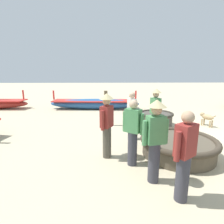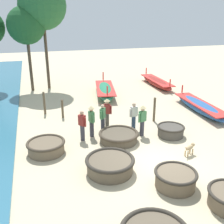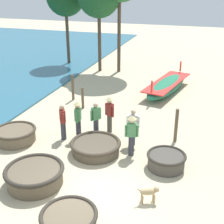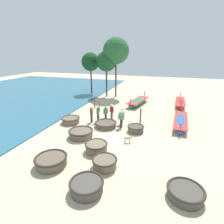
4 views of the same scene
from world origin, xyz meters
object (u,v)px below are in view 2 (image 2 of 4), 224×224
object	(u,v)px
coracle_beside_post	(110,164)
fisherman_hauling	(103,118)
mooring_post_mid_beach	(154,110)
coracle_far_right	(171,130)
coracle_weathered	(175,178)
coracle_far_left	(119,136)
mooring_post_shoreline	(44,103)
fisherman_with_hat	(134,116)
mooring_post_inland	(62,109)
long_boat_green_hull	(105,90)
fisherman_standing_right	(91,119)
tree_leftmost	(26,26)
fisherman_standing_left	(82,125)
tree_right_mid	(42,6)
long_boat_white_hull	(157,82)
dog	(190,148)
fisherman_by_coracle	(107,111)
long_boat_blue_hull	(200,106)
fisherman_crouching	(142,119)
coracle_upturned	(46,147)

from	to	relation	value
coracle_beside_post	fisherman_hauling	size ratio (longest dim) A/B	1.27
mooring_post_mid_beach	coracle_far_right	bearing A→B (deg)	-91.64
coracle_weathered	coracle_far_left	xyz separation A→B (m)	(-0.80, 4.14, -0.07)
coracle_weathered	mooring_post_shoreline	xyz separation A→B (m)	(-4.06, 9.22, 0.38)
coracle_weathered	fisherman_with_hat	world-z (taller)	fisherman_with_hat
mooring_post_mid_beach	mooring_post_inland	xyz separation A→B (m)	(-5.11, 2.19, -0.16)
long_boat_green_hull	fisherman_standing_right	bearing A→B (deg)	-110.99
mooring_post_inland	tree_leftmost	bearing A→B (deg)	102.81
fisherman_standing_left	mooring_post_shoreline	xyz separation A→B (m)	(-1.57, 4.44, -0.11)
coracle_weathered	long_boat_green_hull	bearing A→B (deg)	86.38
mooring_post_mid_beach	tree_leftmost	size ratio (longest dim) A/B	0.22
coracle_beside_post	tree_right_mid	world-z (taller)	tree_right_mid
coracle_beside_post	long_boat_white_hull	size ratio (longest dim) A/B	0.36
coracle_far_left	mooring_post_mid_beach	world-z (taller)	mooring_post_mid_beach
long_boat_green_hull	fisherman_standing_right	distance (m)	7.59
long_boat_green_hull	dog	world-z (taller)	long_boat_green_hull
coracle_far_left	tree_leftmost	size ratio (longest dim) A/B	0.30
fisherman_by_coracle	dog	xyz separation A→B (m)	(2.65, -4.17, -0.59)
fisherman_standing_left	mooring_post_inland	distance (m)	3.51
long_boat_blue_hull	fisherman_hauling	xyz separation A→B (m)	(-6.98, -1.30, 0.50)
fisherman_hauling	fisherman_by_coracle	distance (m)	0.74
fisherman_hauling	mooring_post_inland	world-z (taller)	fisherman_hauling
fisherman_standing_right	fisherman_crouching	distance (m)	2.61
coracle_upturned	fisherman_crouching	size ratio (longest dim) A/B	1.05
coracle_beside_post	mooring_post_mid_beach	world-z (taller)	mooring_post_mid_beach
coracle_weathered	fisherman_standing_right	size ratio (longest dim) A/B	0.94
coracle_far_right	fisherman_with_hat	xyz separation A→B (m)	(-1.58, 1.28, 0.53)
fisherman_standing_right	fisherman_with_hat	xyz separation A→B (m)	(2.36, 0.10, -0.12)
fisherman_by_coracle	long_boat_green_hull	bearing A→B (deg)	75.28
coracle_upturned	long_boat_blue_hull	size ratio (longest dim) A/B	0.31
coracle_beside_post	coracle_upturned	xyz separation A→B (m)	(-2.33, 2.38, -0.03)
fisherman_with_hat	fisherman_standing_left	world-z (taller)	same
coracle_beside_post	fisherman_crouching	world-z (taller)	fisherman_crouching
fisherman_standing_right	mooring_post_mid_beach	world-z (taller)	fisherman_standing_right
coracle_weathered	mooring_post_mid_beach	bearing A→B (deg)	71.18
coracle_far_left	fisherman_crouching	bearing A→B (deg)	10.92
long_boat_white_hull	tree_leftmost	size ratio (longest dim) A/B	0.83
fisherman_crouching	mooring_post_mid_beach	xyz separation A→B (m)	(1.49, 1.64, -0.23)
dog	tree_leftmost	distance (m)	15.76
mooring_post_inland	tree_leftmost	world-z (taller)	tree_leftmost
long_boat_blue_hull	long_boat_green_hull	distance (m)	7.36
coracle_upturned	tree_leftmost	world-z (taller)	tree_leftmost
tree_leftmost	dog	bearing A→B (deg)	-64.38
long_boat_white_hull	mooring_post_inland	bearing A→B (deg)	-149.00
coracle_weathered	fisherman_with_hat	bearing A→B (deg)	85.38
coracle_upturned	fisherman_standing_left	world-z (taller)	fisherman_standing_left
coracle_far_right	coracle_far_left	distance (m)	2.80
coracle_upturned	fisherman_crouching	xyz separation A→B (m)	(4.91, 0.40, 0.65)
long_boat_blue_hull	fisherman_hauling	world-z (taller)	fisherman_hauling
fisherman_hauling	long_boat_white_hull	bearing A→B (deg)	48.60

